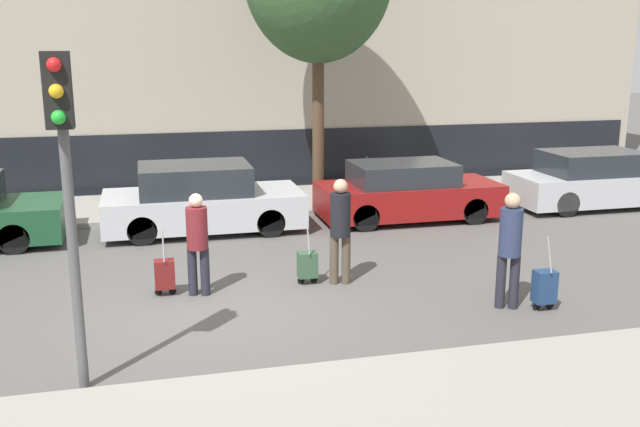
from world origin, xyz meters
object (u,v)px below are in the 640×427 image
Objects in this scene: parked_car_1 at (201,200)px; parked_car_3 at (595,181)px; pedestrian_center at (340,225)px; traffic_light at (64,158)px; parked_car_2 at (407,193)px; pedestrian_right at (510,243)px; trolley_left at (165,274)px; trolley_center at (307,265)px; pedestrian_left at (197,238)px; trolley_right at (544,287)px; parked_bicycle at (373,178)px.

parked_car_3 is (9.65, 0.00, -0.02)m from parked_car_1.
parked_car_1 is at bearing 128.30° from pedestrian_center.
parked_car_3 is 13.78m from traffic_light.
parked_car_2 is 5.71m from pedestrian_right.
pedestrian_center is at bearing 37.33° from traffic_light.
trolley_left is 0.29× the size of traffic_light.
trolley_center is at bearing -179.93° from pedestrian_center.
parked_car_3 is 2.37× the size of pedestrian_center.
pedestrian_left reaches higher than parked_car_3.
parked_car_1 is 7.61m from trolley_right.
traffic_light reaches higher than parked_car_1.
trolley_center is 7.23m from parked_bicycle.
pedestrian_right is (2.17, -1.72, 0.01)m from pedestrian_center.
parked_car_2 is 4.80m from pedestrian_center.
parked_car_2 is at bearing -178.41° from parked_car_3.
parked_bicycle is at bearing 89.61° from trolley_right.
parked_car_1 reaches higher than trolley_center.
parked_bicycle is at bearing 55.09° from traffic_light.
parked_car_1 is 4.07m from trolley_left.
parked_car_2 is at bearing 68.36° from pedestrian_center.
parked_car_2 is 5.00m from parked_car_3.
trolley_center reaches higher than parked_bicycle.
trolley_right is at bearing 179.94° from pedestrian_right.
parked_bicycle is at bearing 88.84° from parked_car_2.
trolley_right is at bearing -90.05° from parked_car_2.
trolley_center is at bearing -70.16° from parked_car_1.
trolley_left is at bearing -170.02° from pedestrian_center.
pedestrian_left is at bearing -157.85° from parked_car_3.
trolley_center is (-8.22, -3.97, -0.32)m from parked_car_3.
trolley_right reaches higher than trolley_center.
parked_car_1 is at bearing 74.47° from traffic_light.
parked_car_3 is 8.71m from pedestrian_center.
parked_car_1 reaches higher than parked_car_2.
traffic_light is at bearing 34.08° from pedestrian_right.
trolley_left is 4.09m from traffic_light.
parked_bicycle is at bearing 153.39° from parked_car_3.
traffic_light is at bearing -105.53° from parked_car_1.
trolley_right is at bearing -23.12° from pedestrian_center.
parked_car_1 is 3.88× the size of trolley_center.
pedestrian_right is at bearing 157.72° from trolley_right.
pedestrian_left is (-10.04, -4.09, 0.30)m from parked_car_3.
traffic_light is (-11.62, -7.09, 2.11)m from parked_car_3.
parked_car_2 is (4.66, -0.13, -0.04)m from parked_car_1.
trolley_left is 2.35m from trolley_center.
trolley_left is 0.63× the size of pedestrian_center.
parked_bicycle is (5.63, 6.44, 0.14)m from trolley_left.
trolley_center is at bearing 42.55° from traffic_light.
parked_car_3 is 2.36× the size of pedestrian_right.
pedestrian_center reaches higher than parked_car_2.
trolley_right is 0.30× the size of traffic_light.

